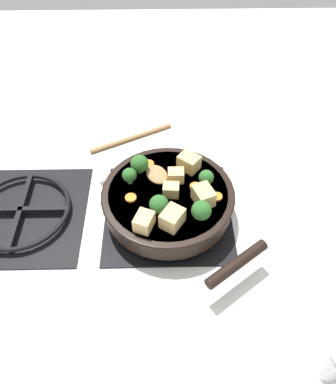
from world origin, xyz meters
TOP-DOWN VIEW (x-y plane):
  - ground_plane at (0.00, 0.00)m, footprint 2.40×2.40m
  - front_burner_grate at (0.00, 0.00)m, footprint 0.31×0.31m
  - rear_burner_grate at (0.00, 0.36)m, footprint 0.31×0.31m
  - skillet_pan at (-0.00, -0.00)m, footprint 0.40×0.36m
  - wooden_spoon at (0.13, 0.06)m, footprint 0.23×0.21m
  - tofu_cube_center_large at (0.08, -0.05)m, footprint 0.06×0.06m
  - tofu_cube_near_handle at (-0.01, -0.01)m, footprint 0.03×0.04m
  - tofu_cube_east_chunk at (0.04, -0.02)m, footprint 0.03×0.04m
  - tofu_cube_west_chunk at (-0.10, 0.05)m, footprint 0.05×0.05m
  - tofu_cube_back_piece at (-0.03, -0.08)m, footprint 0.06×0.06m
  - tofu_cube_front_piece at (-0.09, -0.01)m, footprint 0.06×0.06m
  - broccoli_floret_near_spoon at (0.07, 0.07)m, footprint 0.04×0.04m
  - broccoli_floret_center_top at (0.02, -0.09)m, footprint 0.04×0.04m
  - broccoli_floret_east_rim at (0.03, 0.09)m, footprint 0.03×0.03m
  - broccoli_floret_west_rim at (-0.08, -0.07)m, footprint 0.04×0.04m
  - broccoli_floret_north_edge at (-0.06, 0.02)m, footprint 0.04×0.04m
  - carrot_slice_orange_thin at (-0.02, -0.11)m, footprint 0.03×0.03m
  - carrot_slice_near_center at (0.09, 0.05)m, footprint 0.03×0.03m
  - carrot_slice_edge_slice at (-0.02, 0.09)m, footprint 0.03×0.03m
  - carrot_slice_under_broccoli at (0.01, -0.07)m, footprint 0.03×0.03m
  - salt_shaker at (-0.38, -0.28)m, footprint 0.04×0.04m

SIDE VIEW (x-z plane):
  - ground_plane at x=0.00m, z-range 0.00..0.00m
  - front_burner_grate at x=0.00m, z-range 0.00..0.03m
  - rear_burner_grate at x=0.00m, z-range 0.00..0.03m
  - salt_shaker at x=-0.38m, z-range 0.00..0.09m
  - skillet_pan at x=0.00m, z-range 0.03..0.08m
  - carrot_slice_orange_thin at x=-0.02m, z-range 0.08..0.08m
  - carrot_slice_near_center at x=0.09m, z-range 0.08..0.08m
  - carrot_slice_edge_slice at x=-0.02m, z-range 0.08..0.08m
  - carrot_slice_under_broccoli at x=0.01m, z-range 0.08..0.08m
  - wooden_spoon at x=0.13m, z-range 0.08..0.09m
  - tofu_cube_near_handle at x=-0.01m, z-range 0.08..0.11m
  - tofu_cube_east_chunk at x=0.04m, z-range 0.08..0.11m
  - tofu_cube_west_chunk at x=-0.10m, z-range 0.08..0.11m
  - tofu_cube_center_large at x=0.08m, z-range 0.08..0.12m
  - tofu_cube_back_piece at x=-0.03m, z-range 0.08..0.12m
  - tofu_cube_front_piece at x=-0.09m, z-range 0.08..0.12m
  - broccoli_floret_east_rim at x=0.03m, z-range 0.08..0.12m
  - broccoli_floret_center_top at x=0.02m, z-range 0.08..0.12m
  - broccoli_floret_north_edge at x=-0.06m, z-range 0.08..0.13m
  - broccoli_floret_near_spoon at x=0.07m, z-range 0.08..0.13m
  - broccoli_floret_west_rim at x=-0.08m, z-range 0.08..0.13m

